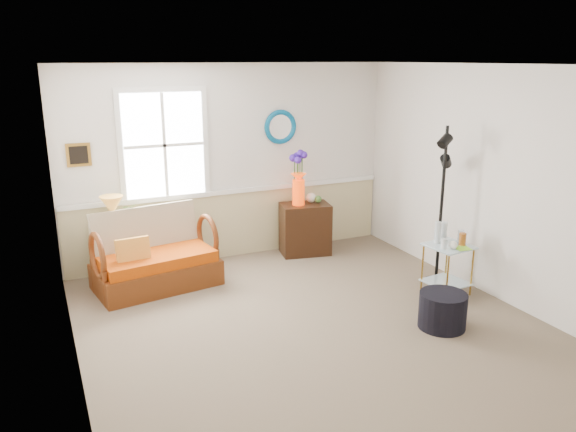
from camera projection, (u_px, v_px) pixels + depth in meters
name	position (u px, v px, depth m)	size (l,w,h in m)	color
floor	(317.00, 330.00, 5.67)	(4.50, 5.00, 0.01)	brown
ceiling	(321.00, 65.00, 4.97)	(4.50, 5.00, 0.01)	white
walls	(319.00, 206.00, 5.32)	(4.51, 5.01, 2.60)	silver
wainscot	(234.00, 224.00, 7.72)	(4.46, 0.02, 0.90)	#C7B884
chair_rail	(233.00, 191.00, 7.58)	(4.46, 0.04, 0.06)	white
window	(164.00, 145.00, 7.04)	(1.14, 0.06, 1.44)	white
picture	(78.00, 155.00, 6.65)	(0.28, 0.03, 0.28)	#AE7A2C
mirror	(280.00, 127.00, 7.65)	(0.47, 0.47, 0.07)	#067BAA
loveseat	(155.00, 250.00, 6.65)	(1.41, 0.80, 0.92)	#652D10
throw_pillow	(133.00, 254.00, 6.42)	(0.38, 0.09, 0.38)	#C75F13
lamp_stand	(115.00, 259.00, 6.88)	(0.32, 0.32, 0.57)	black
table_lamp	(113.00, 217.00, 6.73)	(0.28, 0.28, 0.51)	gold
potted_plant	(122.00, 223.00, 6.85)	(0.35, 0.38, 0.30)	#46742D
cabinet	(305.00, 229.00, 7.83)	(0.66, 0.43, 0.71)	black
flower_vase	(299.00, 179.00, 7.61)	(0.22, 0.22, 0.73)	#F03906
side_table	(447.00, 269.00, 6.51)	(0.46, 0.46, 0.59)	#B1862A
tabletop_items	(452.00, 234.00, 6.41)	(0.42, 0.42, 0.25)	silver
floor_lamp	(441.00, 207.00, 6.64)	(0.28, 0.28, 1.91)	black
ottoman	(442.00, 310.00, 5.70)	(0.48, 0.48, 0.37)	black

